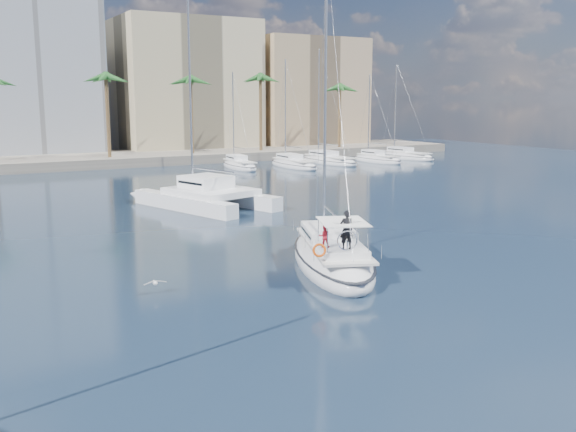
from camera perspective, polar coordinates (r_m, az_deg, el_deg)
ground at (r=28.80m, az=-0.46°, el=-6.74°), size 160.00×160.00×0.00m
quay at (r=86.46m, az=-20.55°, el=4.54°), size 120.00×14.00×1.20m
building_beige at (r=100.49m, az=-9.07°, el=11.17°), size 20.00×14.00×20.00m
building_tan_right at (r=107.42m, az=1.55°, el=10.71°), size 18.00×12.00×18.00m
palm_centre at (r=82.17m, az=-20.53°, el=11.04°), size 3.60×3.60×12.30m
palm_right at (r=93.89m, az=0.82°, el=11.53°), size 3.60×3.60×12.30m
main_sloop at (r=32.86m, az=3.94°, el=-3.65°), size 7.53×11.75×16.67m
catamaran at (r=50.97m, az=-7.18°, el=2.04°), size 8.74×12.58×16.74m
seagull at (r=28.90m, az=-11.75°, el=-5.82°), size 1.05×0.45×0.19m
moored_yacht_a at (r=78.96m, az=-4.34°, el=4.23°), size 3.37×9.52×11.90m
moored_yacht_b at (r=80.18m, az=0.49°, el=4.36°), size 3.32×10.83×13.72m
moored_yacht_c at (r=85.26m, az=3.62°, el=4.70°), size 3.98×12.33×15.54m
moored_yacht_d at (r=87.37m, az=7.92°, el=4.76°), size 3.52×9.55×11.90m
moored_yacht_e at (r=92.97m, az=10.37°, el=5.03°), size 4.61×11.11×13.72m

